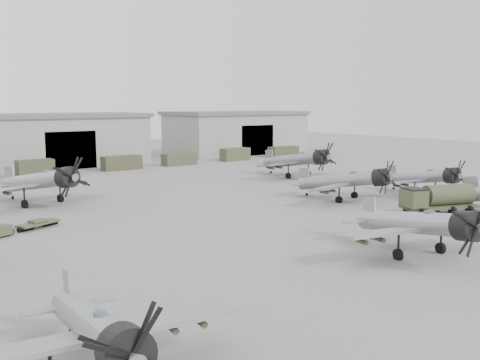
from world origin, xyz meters
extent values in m
plane|color=slate|center=(0.00, 0.00, 0.00)|extent=(220.00, 220.00, 0.00)
cube|color=#A7A79C|center=(0.00, 62.00, 4.00)|extent=(28.00, 14.00, 8.00)
cube|color=#61605C|center=(0.00, 62.00, 8.35)|extent=(29.00, 14.80, 0.70)
cube|color=black|center=(0.00, 55.20, 3.00)|extent=(8.12, 0.40, 6.00)
cube|color=#A7A79C|center=(38.00, 62.00, 4.00)|extent=(28.00, 14.00, 8.00)
cube|color=#61605C|center=(38.00, 62.00, 8.35)|extent=(29.00, 14.80, 0.70)
cube|color=black|center=(38.00, 55.20, 3.00)|extent=(8.12, 0.40, 6.00)
cube|color=#393E29|center=(-7.22, 50.00, 1.22)|extent=(4.97, 2.20, 2.43)
cube|color=#3F3F29|center=(6.06, 50.00, 1.10)|extent=(6.19, 2.20, 2.19)
cube|color=#3E442C|center=(16.57, 50.00, 0.99)|extent=(5.84, 2.20, 1.98)
cube|color=#42472E|center=(28.47, 50.00, 1.13)|extent=(5.53, 2.20, 2.26)
cube|color=#3D3F29|center=(40.39, 50.00, 0.98)|extent=(6.44, 2.20, 1.96)
cylinder|color=#999BA1|center=(-22.99, -8.34, 1.97)|extent=(2.65, 9.59, 2.80)
cylinder|color=black|center=(-23.57, -12.51, 2.64)|extent=(1.88, 1.64, 1.86)
cube|color=#999BA1|center=(-23.06, -8.87, 1.75)|extent=(11.36, 3.51, 0.50)
cube|color=#999BA1|center=(-22.40, -4.17, 2.11)|extent=(0.31, 1.49, 1.79)
ellipsoid|color=#3F4C54|center=(-23.19, -9.76, 2.78)|extent=(0.68, 1.14, 0.50)
cylinder|color=black|center=(-22.44, -4.44, 0.13)|extent=(0.15, 0.30, 0.29)
cylinder|color=#9B9EA3|center=(1.08, -6.05, 2.19)|extent=(3.84, 10.62, 3.11)
cylinder|color=black|center=(0.02, -10.60, 2.93)|extent=(2.20, 1.96, 2.07)
cube|color=#9B9EA3|center=(0.94, -6.63, 1.94)|extent=(12.61, 4.95, 0.56)
cube|color=#9B9EA3|center=(2.13, -1.49, 2.35)|extent=(0.49, 1.64, 1.99)
ellipsoid|color=#3F4C54|center=(0.72, -7.60, 3.09)|extent=(0.85, 1.30, 0.56)
cylinder|color=black|center=(-0.94, -6.39, 0.35)|extent=(0.45, 0.84, 0.80)
cylinder|color=black|center=(2.74, -7.25, 0.35)|extent=(0.45, 0.84, 0.80)
cylinder|color=black|center=(2.07, -1.78, 0.15)|extent=(0.19, 0.34, 0.32)
cube|color=#919399|center=(19.33, -0.17, 2.35)|extent=(0.62, 1.61, 1.99)
cylinder|color=black|center=(19.42, -0.46, 0.15)|extent=(0.21, 0.34, 0.32)
cylinder|color=gray|center=(13.09, 11.09, 2.11)|extent=(3.89, 10.19, 2.99)
cylinder|color=black|center=(14.20, 6.73, 2.82)|extent=(2.13, 1.91, 1.99)
cube|color=gray|center=(13.24, 10.53, 1.87)|extent=(12.11, 4.99, 0.54)
cube|color=gray|center=(11.99, 15.45, 2.26)|extent=(0.50, 1.57, 1.91)
ellipsoid|color=#3F4C54|center=(13.47, 9.60, 2.97)|extent=(0.84, 1.25, 0.54)
cylinder|color=black|center=(11.52, 9.90, 0.33)|extent=(0.45, 0.81, 0.77)
cylinder|color=black|center=(15.04, 10.79, 0.33)|extent=(0.45, 0.81, 0.77)
cylinder|color=black|center=(12.06, 15.17, 0.14)|extent=(0.19, 0.33, 0.31)
cylinder|color=gray|center=(22.99, 7.89, 1.99)|extent=(2.55, 9.65, 2.81)
cylinder|color=black|center=(22.46, 3.69, 2.66)|extent=(1.88, 1.63, 1.87)
cube|color=gray|center=(22.92, 7.35, 1.76)|extent=(11.42, 3.39, 0.51)
cube|color=gray|center=(23.53, 12.09, 2.13)|extent=(0.30, 1.50, 1.80)
ellipsoid|color=#3F4C54|center=(22.81, 6.46, 2.80)|extent=(0.67, 1.14, 0.50)
cylinder|color=black|center=(21.20, 7.39, 0.32)|extent=(0.34, 0.75, 0.72)
cylinder|color=black|center=(24.60, 6.96, 0.32)|extent=(0.34, 0.75, 0.72)
cylinder|color=black|center=(23.49, 11.82, 0.14)|extent=(0.14, 0.30, 0.29)
cylinder|color=#9C9FA4|center=(-13.51, 28.68, 2.40)|extent=(4.70, 11.55, 3.40)
cylinder|color=black|center=(-12.12, 23.76, 3.21)|extent=(2.46, 2.22, 2.26)
cube|color=#9C9FA4|center=(-13.33, 28.05, 2.12)|extent=(13.74, 6.00, 0.61)
cube|color=#9C9FA4|center=(-14.89, 33.60, 2.57)|extent=(0.62, 1.78, 2.17)
ellipsoid|color=#3F4C54|center=(-13.03, 27.01, 3.38)|extent=(0.98, 1.43, 0.61)
cylinder|color=black|center=(-15.26, 27.28, 0.38)|extent=(0.53, 0.92, 0.87)
cylinder|color=black|center=(-11.28, 28.41, 0.38)|extent=(0.53, 0.92, 0.87)
cylinder|color=black|center=(-14.80, 33.29, 0.16)|extent=(0.22, 0.37, 0.35)
cylinder|color=gray|center=(21.88, 27.57, 2.38)|extent=(2.14, 11.49, 3.37)
cylinder|color=black|center=(22.11, 22.51, 3.18)|extent=(2.12, 1.80, 2.24)
cube|color=gray|center=(21.91, 26.92, 2.10)|extent=(13.57, 2.99, 0.61)
cube|color=gray|center=(21.65, 32.63, 2.54)|extent=(0.21, 1.80, 2.15)
ellipsoid|color=#3F4C54|center=(21.96, 25.85, 3.35)|extent=(0.71, 1.32, 0.60)
cylinder|color=black|center=(19.87, 26.62, 0.38)|extent=(0.34, 0.88, 0.86)
cylinder|color=black|center=(23.96, 26.80, 0.38)|extent=(0.34, 0.88, 0.86)
cylinder|color=black|center=(21.66, 32.31, 0.16)|extent=(0.14, 0.35, 0.34)
cube|color=#3F432C|center=(14.60, 0.27, 0.77)|extent=(7.59, 4.88, 0.26)
cube|color=#3F432C|center=(12.02, 1.30, 1.60)|extent=(2.41, 2.82, 1.75)
cylinder|color=#3F432C|center=(15.47, -0.08, 1.81)|extent=(5.14, 3.58, 1.96)
cube|color=black|center=(12.02, 1.30, 2.53)|extent=(2.20, 2.49, 0.15)
cylinder|color=black|center=(11.67, 0.16, 0.46)|extent=(0.63, 0.98, 0.93)
cylinder|color=black|center=(17.34, 0.45, 0.46)|extent=(0.63, 0.98, 0.93)
cylinder|color=black|center=(-20.30, 16.39, 0.23)|extent=(1.24, 0.89, 0.52)
cylinder|color=black|center=(-19.17, 16.82, 0.42)|extent=(1.08, 0.47, 0.07)
cube|color=#40422B|center=(-16.98, 17.64, 0.42)|extent=(3.79, 2.48, 0.17)
cylinder|color=black|center=(-16.98, 17.64, 0.19)|extent=(1.46, 0.88, 0.41)
cylinder|color=#40422B|center=(-16.98, 17.64, 0.61)|extent=(1.33, 0.74, 0.30)
camera|label=1|loc=(-30.43, -27.14, 10.34)|focal=40.00mm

